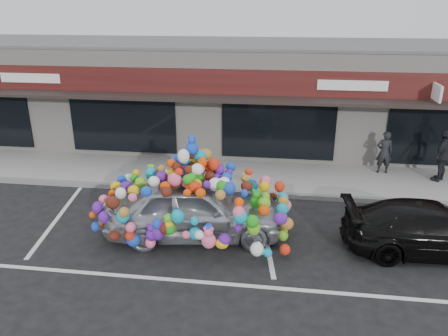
# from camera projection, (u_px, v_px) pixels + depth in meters

# --- Properties ---
(ground) EXTENTS (90.00, 90.00, 0.00)m
(ground) POSITION_uv_depth(u_px,v_px,m) (163.00, 228.00, 12.07)
(ground) COLOR black
(ground) RESTS_ON ground
(shop_building) EXTENTS (24.00, 7.20, 4.31)m
(shop_building) POSITION_uv_depth(u_px,v_px,m) (211.00, 92.00, 19.12)
(shop_building) COLOR beige
(shop_building) RESTS_ON ground
(sidewalk) EXTENTS (26.00, 3.00, 0.15)m
(sidewalk) POSITION_uv_depth(u_px,v_px,m) (192.00, 173.00, 15.75)
(sidewalk) COLOR gray
(sidewalk) RESTS_ON ground
(kerb) EXTENTS (26.00, 0.18, 0.16)m
(kerb) POSITION_uv_depth(u_px,v_px,m) (183.00, 190.00, 14.36)
(kerb) COLOR slate
(kerb) RESTS_ON ground
(parking_stripe_left) EXTENTS (0.73, 4.37, 0.01)m
(parking_stripe_left) POSITION_uv_depth(u_px,v_px,m) (58.00, 218.00, 12.65)
(parking_stripe_left) COLOR silver
(parking_stripe_left) RESTS_ON ground
(parking_stripe_mid) EXTENTS (0.73, 4.37, 0.01)m
(parking_stripe_mid) POSITION_uv_depth(u_px,v_px,m) (265.00, 231.00, 11.90)
(parking_stripe_mid) COLOR silver
(parking_stripe_mid) RESTS_ON ground
(lane_line) EXTENTS (14.00, 0.12, 0.01)m
(lane_line) POSITION_uv_depth(u_px,v_px,m) (223.00, 284.00, 9.69)
(lane_line) COLOR silver
(lane_line) RESTS_ON ground
(toy_car) EXTENTS (3.34, 5.18, 2.88)m
(toy_car) POSITION_uv_depth(u_px,v_px,m) (195.00, 202.00, 11.41)
(toy_car) COLOR #A4ABAF
(toy_car) RESTS_ON ground
(black_sedan) EXTENTS (2.04, 4.44, 1.26)m
(black_sedan) POSITION_uv_depth(u_px,v_px,m) (432.00, 229.00, 10.75)
(black_sedan) COLOR black
(black_sedan) RESTS_ON ground
(pedestrian_a) EXTENTS (0.56, 0.37, 1.54)m
(pedestrian_a) POSITION_uv_depth(u_px,v_px,m) (384.00, 152.00, 15.36)
(pedestrian_a) COLOR black
(pedestrian_a) RESTS_ON sidewalk
(pedestrian_c) EXTENTS (1.07, 1.01, 1.78)m
(pedestrian_c) POSITION_uv_depth(u_px,v_px,m) (443.00, 156.00, 14.63)
(pedestrian_c) COLOR black
(pedestrian_c) RESTS_ON sidewalk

